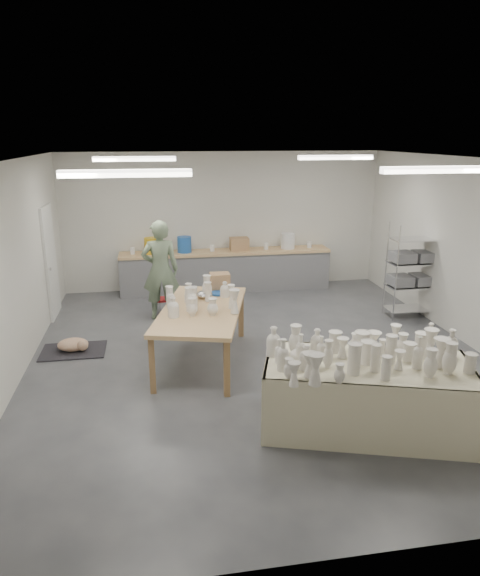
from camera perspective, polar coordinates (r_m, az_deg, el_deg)
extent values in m
plane|color=#424449|center=(8.09, 2.19, -7.70)|extent=(8.00, 8.00, 0.00)
cube|color=white|center=(7.38, 2.45, 13.97)|extent=(7.00, 8.00, 0.02)
cube|color=silver|center=(11.46, -1.84, 7.43)|extent=(7.00, 0.02, 3.00)
cube|color=silver|center=(4.00, 14.43, -11.18)|extent=(7.00, 0.02, 3.00)
cube|color=silver|center=(7.69, -24.13, 1.38)|extent=(0.02, 8.00, 3.00)
cube|color=silver|center=(8.98, 24.76, 3.33)|extent=(0.02, 8.00, 3.00)
cube|color=white|center=(10.25, -20.29, 2.74)|extent=(0.05, 0.90, 2.10)
cube|color=white|center=(5.73, -12.55, 12.33)|extent=(1.40, 0.12, 0.08)
cube|color=white|center=(6.63, 21.11, 12.17)|extent=(1.40, 0.12, 0.08)
cube|color=white|center=(9.22, -11.63, 13.88)|extent=(1.40, 0.12, 0.08)
cube|color=white|center=(9.80, 10.57, 14.08)|extent=(1.40, 0.12, 0.08)
cube|color=tan|center=(11.27, -1.59, 4.01)|extent=(4.60, 0.60, 0.06)
cube|color=slate|center=(11.38, -1.57, 1.80)|extent=(4.60, 0.55, 0.84)
cylinder|color=gold|center=(11.12, -9.81, 4.66)|extent=(0.30, 0.30, 0.34)
cylinder|color=blue|center=(11.14, -6.20, 4.83)|extent=(0.30, 0.30, 0.34)
cylinder|color=white|center=(11.50, 5.35, 5.23)|extent=(0.30, 0.30, 0.34)
cube|color=#99664A|center=(11.28, -0.08, 4.91)|extent=(0.40, 0.30, 0.28)
cylinder|color=white|center=(11.15, -11.85, 4.05)|extent=(0.10, 0.10, 0.14)
cylinder|color=white|center=(11.21, -3.12, 4.45)|extent=(0.10, 0.10, 0.14)
cylinder|color=white|center=(11.41, 2.90, 4.67)|extent=(0.10, 0.10, 0.14)
cylinder|color=white|center=(11.66, 7.72, 4.80)|extent=(0.10, 0.10, 0.14)
cylinder|color=silver|center=(9.74, 17.00, 1.44)|extent=(0.02, 0.02, 1.80)
cylinder|color=silver|center=(10.14, 21.26, 1.62)|extent=(0.02, 0.02, 1.80)
cylinder|color=silver|center=(10.13, 15.92, 2.09)|extent=(0.02, 0.02, 1.80)
cylinder|color=silver|center=(10.51, 20.06, 2.24)|extent=(0.02, 0.02, 1.80)
cube|color=silver|center=(10.33, 18.21, -2.17)|extent=(0.88, 0.48, 0.02)
cube|color=silver|center=(10.20, 18.44, 0.23)|extent=(0.88, 0.48, 0.02)
cube|color=silver|center=(10.09, 18.67, 2.68)|extent=(0.88, 0.48, 0.02)
cube|color=silver|center=(10.00, 18.91, 5.18)|extent=(0.88, 0.48, 0.02)
cube|color=slate|center=(10.07, 17.39, 0.82)|extent=(0.38, 0.42, 0.18)
cube|color=slate|center=(10.27, 19.58, 0.93)|extent=(0.38, 0.42, 0.18)
cube|color=slate|center=(9.96, 17.61, 3.31)|extent=(0.38, 0.42, 0.18)
cube|color=slate|center=(10.17, 19.83, 3.37)|extent=(0.38, 0.42, 0.18)
cube|color=olive|center=(6.31, 13.78, -11.98)|extent=(2.27, 1.53, 0.72)
cube|color=beige|center=(6.11, 14.07, -8.29)|extent=(2.57, 1.76, 0.03)
cube|color=beige|center=(5.86, 15.90, -13.94)|extent=(2.25, 0.73, 0.82)
cube|color=beige|center=(6.72, 12.01, -9.51)|extent=(2.25, 0.73, 0.82)
cube|color=tan|center=(7.68, -4.29, -2.47)|extent=(1.68, 2.49, 0.06)
cube|color=olive|center=(6.83, -7.56, -8.98)|extent=(0.08, 0.08, 0.79)
cube|color=olive|center=(6.92, 0.81, -8.45)|extent=(0.08, 0.08, 0.79)
cube|color=olive|center=(8.80, -8.15, -3.01)|extent=(0.08, 0.08, 0.79)
cube|color=olive|center=(8.88, -1.69, -2.68)|extent=(0.08, 0.08, 0.79)
ellipsoid|color=silver|center=(8.16, -3.96, -0.72)|extent=(0.26, 0.26, 0.12)
cylinder|color=blue|center=(8.33, -2.48, -0.59)|extent=(0.26, 0.26, 0.03)
cylinder|color=white|center=(8.36, -5.15, -0.24)|extent=(0.11, 0.11, 0.12)
cube|color=#99664A|center=(8.54, -2.25, 0.72)|extent=(0.32, 0.26, 0.28)
cube|color=black|center=(8.71, -18.01, -6.65)|extent=(1.00, 0.70, 0.02)
ellipsoid|color=white|center=(8.67, -18.07, -5.97)|extent=(0.52, 0.39, 0.20)
sphere|color=white|center=(8.54, -17.10, -6.10)|extent=(0.17, 0.17, 0.17)
imported|color=gray|center=(9.61, -8.83, 1.98)|extent=(0.68, 0.45, 1.87)
cylinder|color=#B3191D|center=(10.05, -8.70, -1.27)|extent=(0.37, 0.37, 0.04)
cylinder|color=silver|center=(10.07, -7.95, -2.05)|extent=(0.02, 0.02, 0.27)
cylinder|color=silver|center=(10.21, -8.90, -1.83)|extent=(0.02, 0.02, 0.27)
cylinder|color=silver|center=(10.00, -9.14, -2.23)|extent=(0.02, 0.02, 0.27)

